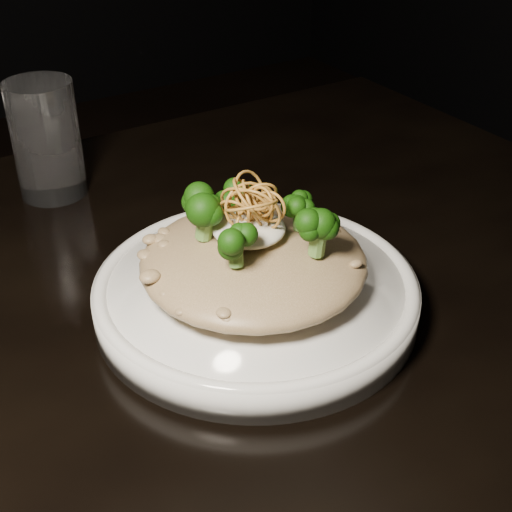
# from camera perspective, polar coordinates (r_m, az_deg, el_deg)

# --- Properties ---
(table) EXTENTS (1.10, 0.80, 0.75)m
(table) POSITION_cam_1_polar(r_m,az_deg,el_deg) (0.68, -6.96, -10.14)
(table) COLOR black
(table) RESTS_ON ground
(plate) EXTENTS (0.28, 0.28, 0.03)m
(plate) POSITION_cam_1_polar(r_m,az_deg,el_deg) (0.62, -0.00, -3.14)
(plate) COLOR silver
(plate) RESTS_ON table
(risotto) EXTENTS (0.19, 0.19, 0.04)m
(risotto) POSITION_cam_1_polar(r_m,az_deg,el_deg) (0.60, -0.20, -0.42)
(risotto) COLOR brown
(risotto) RESTS_ON plate
(broccoli) EXTENTS (0.13, 0.13, 0.05)m
(broccoli) POSITION_cam_1_polar(r_m,az_deg,el_deg) (0.58, 0.31, 3.08)
(broccoli) COLOR black
(broccoli) RESTS_ON risotto
(cheese) EXTENTS (0.06, 0.06, 0.02)m
(cheese) POSITION_cam_1_polar(r_m,az_deg,el_deg) (0.59, -0.57, 2.20)
(cheese) COLOR white
(cheese) RESTS_ON risotto
(shallots) EXTENTS (0.06, 0.06, 0.04)m
(shallots) POSITION_cam_1_polar(r_m,az_deg,el_deg) (0.58, -0.44, 4.63)
(shallots) COLOR #905E1E
(shallots) RESTS_ON cheese
(drinking_glass) EXTENTS (0.09, 0.09, 0.13)m
(drinking_glass) POSITION_cam_1_polar(r_m,az_deg,el_deg) (0.82, -16.43, 8.91)
(drinking_glass) COLOR white
(drinking_glass) RESTS_ON table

